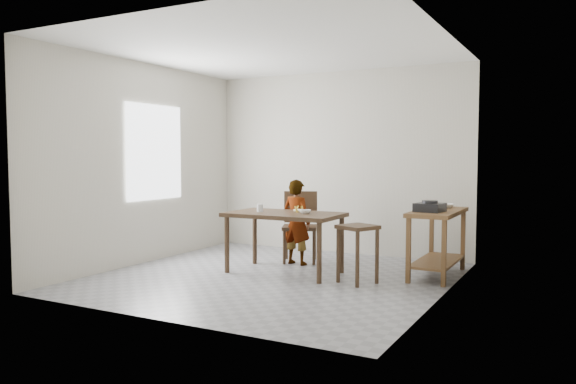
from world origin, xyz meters
The scene contains 17 objects.
floor centered at (0.00, 0.00, -0.02)m, with size 4.00×4.00×0.04m, color gray.
ceiling centered at (0.00, 0.00, 2.72)m, with size 4.00×4.00×0.04m, color white.
wall_back centered at (0.00, 2.02, 1.35)m, with size 4.00×0.04×2.70m, color beige.
wall_front centered at (0.00, -2.02, 1.35)m, with size 4.00×0.04×2.70m, color beige.
wall_left centered at (-2.02, 0.00, 1.35)m, with size 0.04×4.00×2.70m, color beige.
wall_right centered at (2.02, 0.00, 1.35)m, with size 0.04×4.00×2.70m, color beige.
window_pane centered at (-1.97, 0.20, 1.50)m, with size 0.02×1.10×1.30m, color white.
dining_table centered at (0.00, 0.30, 0.38)m, with size 1.40×0.80×0.75m, color #382618, non-canonical shape.
prep_counter centered at (1.72, 1.00, 0.40)m, with size 0.50×1.20×0.80m, color brown, non-canonical shape.
child centered at (-0.11, 0.86, 0.57)m, with size 0.42×0.27×1.14m, color white.
dining_chair centered at (-0.16, 1.04, 0.48)m, with size 0.46×0.46×0.96m, color #382618, non-canonical shape.
stool centered at (1.01, 0.20, 0.33)m, with size 0.38×0.38×0.67m, color #382618, non-canonical shape.
glass_tumbler centered at (-0.31, 0.24, 0.80)m, with size 0.08×0.08×0.10m, color white.
small_bowl centered at (0.27, 0.33, 0.77)m, with size 0.14×0.14×0.05m, color white.
banana centered at (0.13, 0.44, 0.78)m, with size 0.16×0.11×0.05m, color #FBEB49, non-canonical shape.
serving_bowl centered at (1.73, 1.33, 0.83)m, with size 0.22×0.22×0.06m, color white.
gas_burner centered at (1.68, 0.76, 0.85)m, with size 0.30×0.30×0.10m, color black.
Camera 1 is at (3.28, -5.76, 1.45)m, focal length 35.00 mm.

